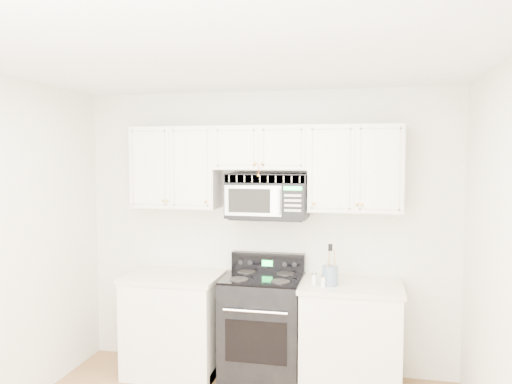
# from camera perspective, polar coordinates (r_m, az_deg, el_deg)

# --- Properties ---
(room) EXTENTS (3.51, 3.51, 2.61)m
(room) POSITION_cam_1_polar(r_m,az_deg,el_deg) (3.03, -5.25, -9.32)
(room) COLOR #966F45
(room) RESTS_ON ground
(base_cabinet_left) EXTENTS (0.86, 0.65, 0.92)m
(base_cabinet_left) POSITION_cam_1_polar(r_m,az_deg,el_deg) (4.84, -9.27, -14.94)
(base_cabinet_left) COLOR silver
(base_cabinet_left) RESTS_ON ground
(base_cabinet_right) EXTENTS (0.86, 0.65, 0.92)m
(base_cabinet_right) POSITION_cam_1_polar(r_m,az_deg,el_deg) (4.54, 10.74, -16.29)
(base_cabinet_right) COLOR silver
(base_cabinet_right) RESTS_ON ground
(range) EXTENTS (0.69, 0.63, 1.10)m
(range) POSITION_cam_1_polar(r_m,az_deg,el_deg) (4.61, 0.79, -15.09)
(range) COLOR black
(range) RESTS_ON ground
(upper_cabinets) EXTENTS (2.44, 0.37, 0.75)m
(upper_cabinets) POSITION_cam_1_polar(r_m,az_deg,el_deg) (4.49, 0.77, 3.25)
(upper_cabinets) COLOR silver
(upper_cabinets) RESTS_ON ground
(microwave) EXTENTS (0.72, 0.41, 0.40)m
(microwave) POSITION_cam_1_polar(r_m,az_deg,el_deg) (4.47, 1.34, -0.41)
(microwave) COLOR black
(microwave) RESTS_ON ground
(utensil_crock) EXTENTS (0.13, 0.13, 0.35)m
(utensil_crock) POSITION_cam_1_polar(r_m,az_deg,el_deg) (4.28, 8.47, -9.37)
(utensil_crock) COLOR slate
(utensil_crock) RESTS_ON base_cabinet_right
(shaker_salt) EXTENTS (0.04, 0.04, 0.10)m
(shaker_salt) POSITION_cam_1_polar(r_m,az_deg,el_deg) (4.23, 7.69, -10.05)
(shaker_salt) COLOR white
(shaker_salt) RESTS_ON base_cabinet_right
(shaker_pepper) EXTENTS (0.04, 0.04, 0.11)m
(shaker_pepper) POSITION_cam_1_polar(r_m,az_deg,el_deg) (4.29, 6.66, -9.79)
(shaker_pepper) COLOR white
(shaker_pepper) RESTS_ON base_cabinet_right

